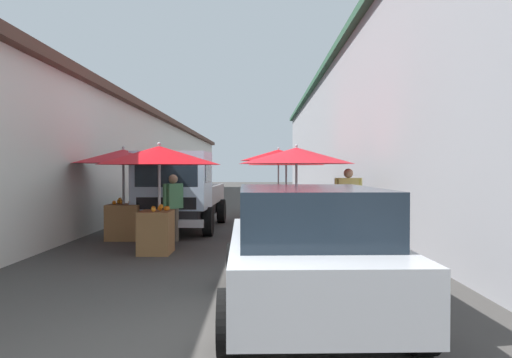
% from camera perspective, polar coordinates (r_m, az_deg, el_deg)
% --- Properties ---
extents(ground, '(90.00, 90.00, 0.00)m').
position_cam_1_polar(ground, '(17.57, -1.85, -4.25)').
color(ground, '#3D3A38').
extents(building_left_whitewash, '(49.80, 7.50, 4.02)m').
position_cam_1_polar(building_left_whitewash, '(21.23, -21.19, 2.07)').
color(building_left_whitewash, beige).
rests_on(building_left_whitewash, ground).
extents(building_right_concrete, '(49.80, 7.50, 6.19)m').
position_cam_1_polar(building_right_concrete, '(20.79, 18.50, 5.09)').
color(building_right_concrete, gray).
rests_on(building_right_concrete, ground).
extents(fruit_stall_near_left, '(2.35, 2.35, 2.22)m').
position_cam_1_polar(fruit_stall_near_left, '(15.16, 3.40, 1.22)').
color(fruit_stall_near_left, '#9E9EA3').
rests_on(fruit_stall_near_left, ground).
extents(fruit_stall_far_right, '(2.43, 2.43, 2.19)m').
position_cam_1_polar(fruit_stall_far_right, '(9.96, -11.10, 1.36)').
color(fruit_stall_far_right, '#9E9EA3').
rests_on(fruit_stall_far_right, ground).
extents(fruit_stall_near_right, '(2.34, 2.34, 2.19)m').
position_cam_1_polar(fruit_stall_near_right, '(12.10, -14.94, 0.95)').
color(fruit_stall_near_right, '#9E9EA3').
rests_on(fruit_stall_near_right, ground).
extents(fruit_stall_far_left, '(2.78, 2.78, 2.44)m').
position_cam_1_polar(fruit_stall_far_left, '(18.01, 2.63, 1.95)').
color(fruit_stall_far_left, '#9E9EA3').
rests_on(fruit_stall_far_left, ground).
extents(fruit_stall_mid_lane, '(2.76, 2.76, 2.24)m').
position_cam_1_polar(fruit_stall_mid_lane, '(11.88, 4.68, 1.67)').
color(fruit_stall_mid_lane, '#9E9EA3').
rests_on(fruit_stall_mid_lane, ground).
extents(hatchback_car, '(3.97, 2.03, 1.45)m').
position_cam_1_polar(hatchback_car, '(5.78, 5.84, -8.01)').
color(hatchback_car, '#ADAFB5').
rests_on(hatchback_car, ground).
extents(delivery_truck, '(4.97, 2.07, 2.08)m').
position_cam_1_polar(delivery_truck, '(13.08, -8.91, -1.56)').
color(delivery_truck, black).
rests_on(delivery_truck, ground).
extents(vendor_by_crates, '(0.52, 0.42, 1.53)m').
position_cam_1_polar(vendor_by_crates, '(11.49, -9.47, -2.77)').
color(vendor_by_crates, '#665B4C').
rests_on(vendor_by_crates, ground).
extents(vendor_in_shade, '(0.23, 0.66, 1.67)m').
position_cam_1_polar(vendor_in_shade, '(12.14, 10.54, -2.11)').
color(vendor_in_shade, '#232328').
rests_on(vendor_in_shade, ground).
extents(parked_scooter, '(1.69, 0.36, 1.14)m').
position_cam_1_polar(parked_scooter, '(13.89, 5.60, -3.84)').
color(parked_scooter, black).
rests_on(parked_scooter, ground).
extents(plastic_stool, '(0.30, 0.30, 0.43)m').
position_cam_1_polar(plastic_stool, '(13.51, 8.32, -4.51)').
color(plastic_stool, '#1E8C3F').
rests_on(plastic_stool, ground).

